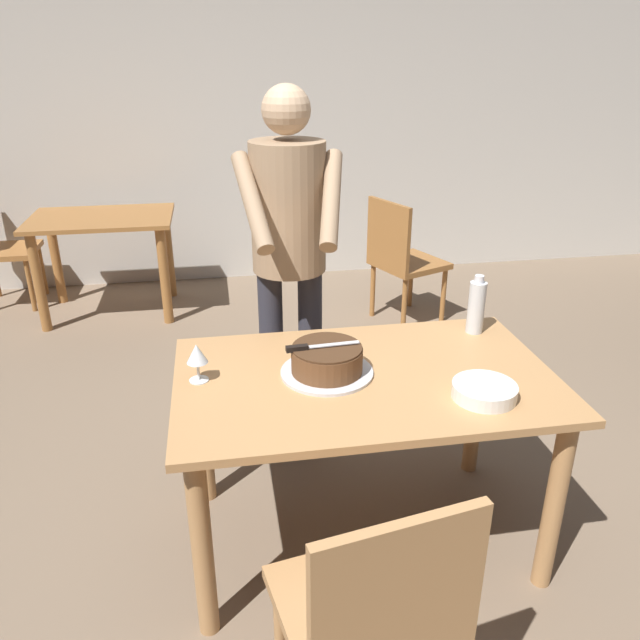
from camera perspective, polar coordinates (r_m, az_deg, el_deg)
name	(u,v)px	position (r m, az deg, el deg)	size (l,w,h in m)	color
ground_plane	(360,535)	(2.72, 3.69, -19.06)	(14.00, 14.00, 0.00)	#7A6651
back_wall	(271,115)	(5.32, -4.49, 18.27)	(10.00, 0.12, 2.70)	beige
main_dining_table	(364,404)	(2.34, 4.09, -7.69)	(1.38, 0.85, 0.75)	tan
cake_on_platter	(327,361)	(2.26, 0.64, -3.80)	(0.34, 0.34, 0.11)	silver
cake_knife	(308,347)	(2.22, -1.15, -2.51)	(0.27, 0.04, 0.02)	silver
plate_stack	(484,391)	(2.20, 14.84, -6.32)	(0.22, 0.22, 0.05)	white
wine_glass_near	(197,355)	(2.23, -11.23, -3.16)	(0.08, 0.08, 0.14)	silver
water_bottle	(476,306)	(2.65, 14.15, 1.22)	(0.07, 0.07, 0.25)	silver
person_cutting_cake	(289,242)	(2.70, -2.85, 7.13)	(0.47, 0.56, 1.72)	#2D2D38
chair_near_side	(373,613)	(1.80, 4.85, -25.24)	(0.51, 0.51, 0.90)	tan
background_table	(104,238)	(4.82, -19.22, 7.10)	(1.00, 0.70, 0.74)	#9E6633
background_chair_1	(401,257)	(4.45, 7.48, 5.76)	(0.58, 0.58, 0.90)	#9E6633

